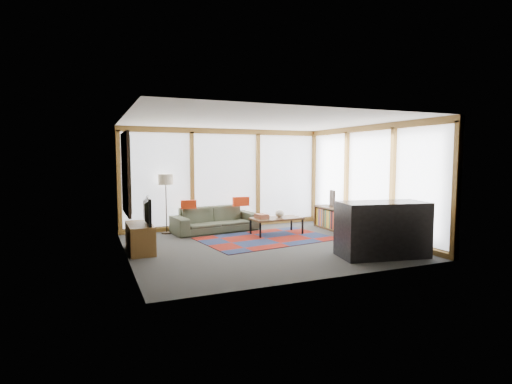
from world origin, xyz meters
name	(u,v)px	position (x,y,z in m)	size (l,w,h in m)	color
ground	(263,245)	(0.00, 0.00, 0.00)	(5.50, 5.50, 0.00)	#292927
room_envelope	(273,171)	(0.49, 0.56, 1.54)	(5.52, 5.02, 2.62)	#3A332B
rug	(266,239)	(0.33, 0.59, 0.01)	(2.90, 1.86, 0.01)	#66120A
sofa	(215,219)	(-0.48, 1.90, 0.31)	(2.11, 0.83, 0.62)	#323729
pillow_left	(189,204)	(-1.15, 1.87, 0.72)	(0.38, 0.11, 0.21)	#B62D0F
pillow_right	(241,201)	(0.21, 1.87, 0.73)	(0.42, 0.13, 0.23)	#B62D0F
floor_lamp	(166,204)	(-1.64, 2.13, 0.73)	(0.37, 0.37, 1.45)	#312517
coffee_table	(277,226)	(0.79, 0.98, 0.20)	(1.22, 0.61, 0.41)	#301F10
book_stack	(262,216)	(0.42, 1.03, 0.46)	(0.25, 0.31, 0.10)	brown
vase	(280,213)	(0.88, 1.01, 0.50)	(0.22, 0.22, 0.19)	beige
bookshelf	(345,221)	(2.43, 0.50, 0.29)	(0.42, 2.29, 0.57)	#301F10
bowl_a	(359,211)	(2.39, -0.09, 0.62)	(0.21, 0.21, 0.10)	black
bowl_b	(349,209)	(2.40, 0.33, 0.61)	(0.16, 0.16, 0.08)	black
shelf_picture	(332,198)	(2.51, 1.21, 0.78)	(0.04, 0.32, 0.42)	black
tv_console	(140,238)	(-2.47, 0.42, 0.28)	(0.46, 1.11, 0.56)	brown
television	(144,211)	(-2.39, 0.37, 0.82)	(0.92, 0.12, 0.53)	black
bar_counter	(382,229)	(1.67, -1.72, 0.51)	(1.62, 0.76, 1.03)	black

